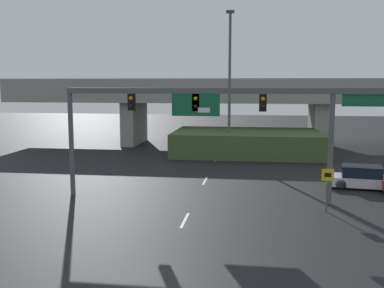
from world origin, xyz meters
The scene contains 8 objects.
ground_plane centered at (0.00, 0.00, 0.00)m, with size 160.00×160.00×0.00m, color black.
lane_markings centered at (0.00, 15.35, 0.00)m, with size 0.14×37.95×0.01m.
signal_gantry centered at (1.12, 10.53, 5.15)m, with size 17.98×0.44×6.27m.
speed_limit_sign centered at (6.94, 8.87, 1.49)m, with size 0.60×0.11×2.28m.
highway_light_pole_near centered at (0.98, 26.13, 6.78)m, with size 0.70×0.36×12.81m.
overpass_bridge centered at (0.00, 33.23, 4.99)m, with size 45.82×7.67×7.00m.
grass_embankment centered at (2.56, 27.46, 1.06)m, with size 13.36×8.16×2.13m.
parked_sedan_near_right centered at (10.04, 14.61, 0.66)m, with size 4.77×2.51×1.42m.
Camera 1 is at (3.21, -14.11, 6.50)m, focal length 42.00 mm.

